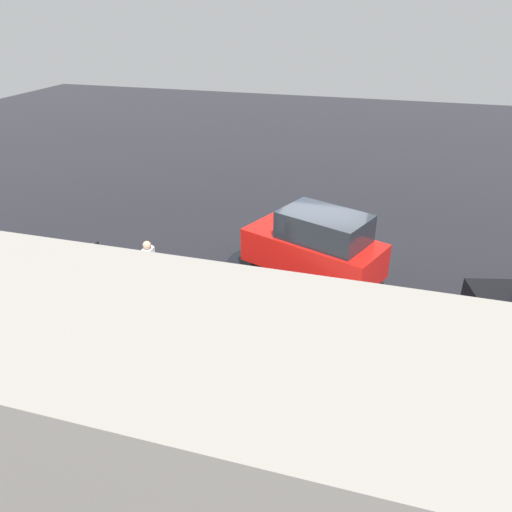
# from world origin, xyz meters

# --- Properties ---
(ground_plane) EXTENTS (60.00, 60.00, 0.00)m
(ground_plane) POSITION_xyz_m (0.00, 0.00, 0.00)
(ground_plane) COLOR black
(kerb_strip) EXTENTS (24.00, 3.20, 0.04)m
(kerb_strip) POSITION_xyz_m (0.00, 4.20, 0.02)
(kerb_strip) COLOR gray
(kerb_strip) RESTS_ON ground
(moving_hatchback) EXTENTS (4.25, 3.02, 2.06)m
(moving_hatchback) POSITION_xyz_m (0.01, 0.40, 1.03)
(moving_hatchback) COLOR red
(moving_hatchback) RESTS_ON ground
(fire_hydrant) EXTENTS (0.42, 0.31, 0.80)m
(fire_hydrant) POSITION_xyz_m (3.03, 2.53, 0.40)
(fire_hydrant) COLOR gold
(fire_hydrant) RESTS_ON ground
(pedestrian) EXTENTS (0.25, 0.57, 1.62)m
(pedestrian) POSITION_xyz_m (4.08, 2.58, 0.96)
(pedestrian) COLOR silver
(pedestrian) RESTS_ON ground
(metal_railing) EXTENTS (9.94, 0.04, 1.05)m
(metal_railing) POSITION_xyz_m (-1.30, 5.27, 0.73)
(metal_railing) COLOR #B7BABF
(metal_railing) RESTS_ON ground
(sign_post) EXTENTS (0.07, 0.44, 2.40)m
(sign_post) POSITION_xyz_m (4.32, 4.48, 1.58)
(sign_post) COLOR #4C4C51
(sign_post) RESTS_ON ground
(puddle_patch) EXTENTS (2.59, 2.59, 0.01)m
(puddle_patch) POSITION_xyz_m (1.50, -0.08, 0.00)
(puddle_patch) COLOR black
(puddle_patch) RESTS_ON ground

